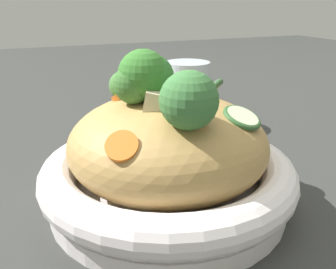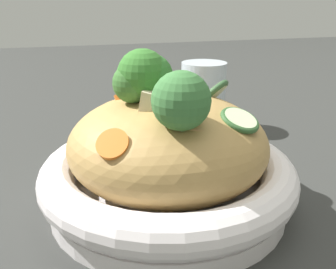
{
  "view_description": "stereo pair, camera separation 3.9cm",
  "coord_description": "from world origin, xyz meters",
  "views": [
    {
      "loc": [
        -0.33,
        0.14,
        0.22
      ],
      "look_at": [
        0.0,
        0.0,
        0.08
      ],
      "focal_mm": 39.21,
      "sensor_mm": 36.0,
      "label": 1
    },
    {
      "loc": [
        -0.35,
        0.1,
        0.22
      ],
      "look_at": [
        0.0,
        0.0,
        0.08
      ],
      "focal_mm": 39.21,
      "sensor_mm": 36.0,
      "label": 2
    }
  ],
  "objects": [
    {
      "name": "ground_plane",
      "position": [
        0.0,
        0.0,
        0.0
      ],
      "size": [
        3.0,
        3.0,
        0.0
      ],
      "primitive_type": "plane",
      "color": "#313230"
    },
    {
      "name": "serving_bowl",
      "position": [
        0.0,
        0.0,
        0.03
      ],
      "size": [
        0.28,
        0.28,
        0.06
      ],
      "color": "white",
      "rests_on": "ground_plane"
    },
    {
      "name": "noodle_heap",
      "position": [
        -0.0,
        0.0,
        0.07
      ],
      "size": [
        0.21,
        0.21,
        0.1
      ],
      "color": "tan",
      "rests_on": "serving_bowl"
    },
    {
      "name": "broccoli_florets",
      "position": [
        -0.01,
        0.02,
        0.14
      ],
      "size": [
        0.21,
        0.09,
        0.08
      ],
      "color": "#9AB969",
      "rests_on": "serving_bowl"
    },
    {
      "name": "carrot_coins",
      "position": [
        0.0,
        0.04,
        0.11
      ],
      "size": [
        0.14,
        0.1,
        0.04
      ],
      "color": "orange",
      "rests_on": "serving_bowl"
    },
    {
      "name": "zucchini_slices",
      "position": [
        -0.01,
        -0.03,
        0.12
      ],
      "size": [
        0.13,
        0.12,
        0.04
      ],
      "color": "beige",
      "rests_on": "serving_bowl"
    },
    {
      "name": "chicken_chunks",
      "position": [
        0.01,
        0.01,
        0.13
      ],
      "size": [
        0.08,
        0.05,
        0.04
      ],
      "color": "beige",
      "rests_on": "serving_bowl"
    },
    {
      "name": "drinking_glass",
      "position": [
        0.23,
        -0.13,
        0.06
      ],
      "size": [
        0.08,
        0.08,
        0.11
      ],
      "color": "silver",
      "rests_on": "ground_plane"
    }
  ]
}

